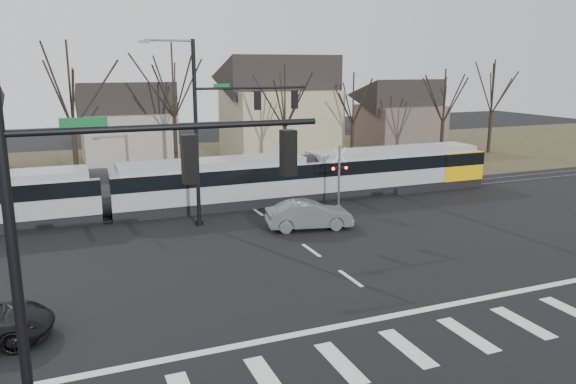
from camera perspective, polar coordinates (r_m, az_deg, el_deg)
name	(u,v)px	position (r m, az deg, el deg)	size (l,w,h in m)	color
ground	(375,296)	(22.66, 8.82, -10.39)	(140.00, 140.00, 0.00)	black
grass_verge	(192,165)	(51.69, -9.74, 2.75)	(140.00, 28.00, 0.01)	#38331E
crosswalk	(438,341)	(19.68, 15.00, -14.42)	(27.00, 2.60, 0.01)	silver
stop_line	(401,314)	(21.28, 11.37, -12.08)	(28.00, 0.35, 0.01)	silver
lane_dashes	(247,204)	(36.56, -4.17, -1.26)	(0.18, 30.00, 0.01)	silver
rail_pair	(248,205)	(36.37, -4.07, -1.29)	(90.00, 1.52, 0.06)	#59595E
tram	(211,182)	(35.54, -7.87, 1.01)	(40.61, 3.02, 3.08)	gray
sedan	(309,215)	(30.97, 2.14, -2.34)	(4.98, 2.57, 1.56)	#565A5E
signal_pole_near_left	(96,223)	(12.17, -18.89, -3.00)	(9.28, 0.44, 10.20)	black
signal_pole_far	(224,123)	(31.58, -6.51, 6.97)	(9.28, 0.44, 10.20)	black
rail_crossing_signal	(339,179)	(35.15, 5.20, 1.29)	(1.08, 0.36, 4.00)	#59595B
tree_row	(231,114)	(45.78, -5.83, 7.89)	(59.20, 7.20, 10.00)	black
house_b	(127,119)	(54.29, -16.03, 7.14)	(8.64, 7.56, 7.65)	gray
house_c	(280,103)	(54.64, -0.83, 8.99)	(10.80, 8.64, 10.10)	#9B9370
house_d	(400,110)	(63.46, 11.32, 8.13)	(8.64, 7.56, 7.65)	brown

